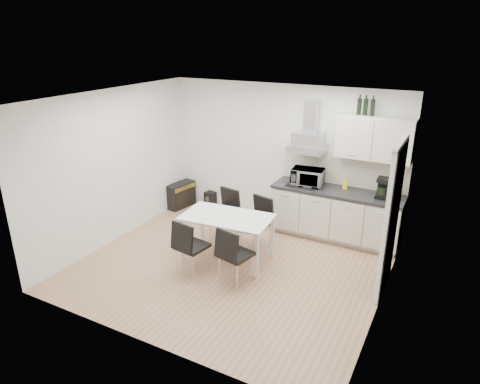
% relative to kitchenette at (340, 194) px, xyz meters
% --- Properties ---
extents(ground, '(4.50, 4.50, 0.00)m').
position_rel_kitchenette_xyz_m(ground, '(-1.19, -1.73, -0.83)').
color(ground, tan).
rests_on(ground, ground).
extents(wall_back, '(4.50, 0.10, 2.60)m').
position_rel_kitchenette_xyz_m(wall_back, '(-1.19, 0.27, 0.47)').
color(wall_back, white).
rests_on(wall_back, ground).
extents(wall_front, '(4.50, 0.10, 2.60)m').
position_rel_kitchenette_xyz_m(wall_front, '(-1.19, -3.73, 0.47)').
color(wall_front, white).
rests_on(wall_front, ground).
extents(wall_left, '(0.10, 4.00, 2.60)m').
position_rel_kitchenette_xyz_m(wall_left, '(-3.44, -1.73, 0.47)').
color(wall_left, white).
rests_on(wall_left, ground).
extents(wall_right, '(0.10, 4.00, 2.60)m').
position_rel_kitchenette_xyz_m(wall_right, '(1.06, -1.73, 0.47)').
color(wall_right, white).
rests_on(wall_right, ground).
extents(ceiling, '(4.50, 4.50, 0.00)m').
position_rel_kitchenette_xyz_m(ceiling, '(-1.19, -1.73, 1.77)').
color(ceiling, white).
rests_on(ceiling, wall_back).
extents(doorway, '(0.08, 1.04, 2.10)m').
position_rel_kitchenette_xyz_m(doorway, '(1.02, -1.18, 0.22)').
color(doorway, white).
rests_on(doorway, ground).
extents(kitchenette, '(2.22, 0.64, 2.52)m').
position_rel_kitchenette_xyz_m(kitchenette, '(0.00, 0.00, 0.00)').
color(kitchenette, beige).
rests_on(kitchenette, ground).
extents(dining_table, '(1.45, 0.90, 0.75)m').
position_rel_kitchenette_xyz_m(dining_table, '(-1.35, -1.55, -0.16)').
color(dining_table, white).
rests_on(dining_table, ground).
extents(chair_far_left, '(0.52, 0.57, 0.88)m').
position_rel_kitchenette_xyz_m(chair_far_left, '(-1.78, -0.91, -0.39)').
color(chair_far_left, black).
rests_on(chair_far_left, ground).
extents(chair_far_right, '(0.55, 0.59, 0.88)m').
position_rel_kitchenette_xyz_m(chair_far_right, '(-1.12, -0.99, -0.39)').
color(chair_far_right, black).
rests_on(chair_far_right, ground).
extents(chair_near_left, '(0.51, 0.56, 0.88)m').
position_rel_kitchenette_xyz_m(chair_near_left, '(-1.60, -2.16, -0.39)').
color(chair_near_left, black).
rests_on(chair_near_left, ground).
extents(chair_near_right, '(0.54, 0.58, 0.88)m').
position_rel_kitchenette_xyz_m(chair_near_right, '(-0.91, -2.08, -0.39)').
color(chair_near_right, black).
rests_on(chair_near_right, ground).
extents(guitar_amp, '(0.37, 0.66, 0.52)m').
position_rel_kitchenette_xyz_m(guitar_amp, '(-3.29, -0.08, -0.57)').
color(guitar_amp, black).
rests_on(guitar_amp, ground).
extents(floor_speaker, '(0.23, 0.22, 0.34)m').
position_rel_kitchenette_xyz_m(floor_speaker, '(-2.72, 0.17, -0.66)').
color(floor_speaker, black).
rests_on(floor_speaker, ground).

